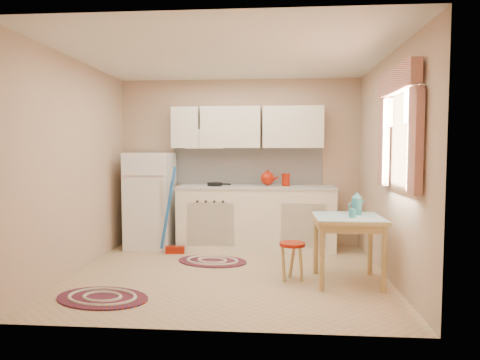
{
  "coord_description": "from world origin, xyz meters",
  "views": [
    {
      "loc": [
        0.52,
        -4.88,
        1.44
      ],
      "look_at": [
        0.12,
        0.25,
        1.08
      ],
      "focal_mm": 32.0,
      "sensor_mm": 36.0,
      "label": 1
    }
  ],
  "objects_px": {
    "stool": "(292,261)",
    "table": "(347,250)",
    "fridge": "(150,200)",
    "base_cabinets": "(256,219)"
  },
  "relations": [
    {
      "from": "fridge",
      "to": "table",
      "type": "bearing_deg",
      "value": -29.76
    },
    {
      "from": "fridge",
      "to": "table",
      "type": "relative_size",
      "value": 1.94
    },
    {
      "from": "fridge",
      "to": "stool",
      "type": "height_order",
      "value": "fridge"
    },
    {
      "from": "table",
      "to": "stool",
      "type": "relative_size",
      "value": 1.71
    },
    {
      "from": "base_cabinets",
      "to": "fridge",
      "type": "bearing_deg",
      "value": -178.16
    },
    {
      "from": "base_cabinets",
      "to": "table",
      "type": "distance_m",
      "value": 1.87
    },
    {
      "from": "base_cabinets",
      "to": "table",
      "type": "height_order",
      "value": "base_cabinets"
    },
    {
      "from": "table",
      "to": "stool",
      "type": "bearing_deg",
      "value": 176.4
    },
    {
      "from": "stool",
      "to": "base_cabinets",
      "type": "bearing_deg",
      "value": 107.05
    },
    {
      "from": "stool",
      "to": "table",
      "type": "bearing_deg",
      "value": -3.6
    }
  ]
}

